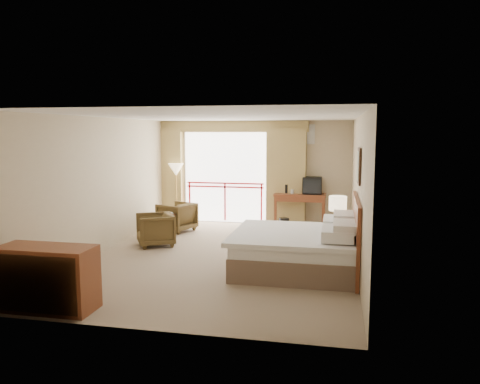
% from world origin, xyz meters
% --- Properties ---
extents(floor, '(7.00, 7.00, 0.00)m').
position_xyz_m(floor, '(0.00, 0.00, 0.00)').
color(floor, gray).
rests_on(floor, ground).
extents(ceiling, '(7.00, 7.00, 0.00)m').
position_xyz_m(ceiling, '(0.00, 0.00, 2.70)').
color(ceiling, white).
rests_on(ceiling, wall_back).
extents(wall_back, '(5.00, 0.00, 5.00)m').
position_xyz_m(wall_back, '(0.00, 3.50, 1.35)').
color(wall_back, '#C9B693').
rests_on(wall_back, ground).
extents(wall_front, '(5.00, 0.00, 5.00)m').
position_xyz_m(wall_front, '(0.00, -3.50, 1.35)').
color(wall_front, '#C9B693').
rests_on(wall_front, ground).
extents(wall_left, '(0.00, 7.00, 7.00)m').
position_xyz_m(wall_left, '(-2.50, 0.00, 1.35)').
color(wall_left, '#C9B693').
rests_on(wall_left, ground).
extents(wall_right, '(0.00, 7.00, 7.00)m').
position_xyz_m(wall_right, '(2.50, 0.00, 1.35)').
color(wall_right, '#C9B693').
rests_on(wall_right, ground).
extents(balcony_door, '(2.40, 0.00, 2.40)m').
position_xyz_m(balcony_door, '(-0.80, 3.48, 1.20)').
color(balcony_door, white).
rests_on(balcony_door, wall_back).
extents(balcony_railing, '(2.09, 0.03, 1.02)m').
position_xyz_m(balcony_railing, '(-0.80, 3.46, 0.81)').
color(balcony_railing, red).
rests_on(balcony_railing, wall_back).
extents(curtain_left, '(1.00, 0.26, 2.50)m').
position_xyz_m(curtain_left, '(-2.45, 3.35, 1.25)').
color(curtain_left, '#9A8046').
rests_on(curtain_left, wall_back).
extents(curtain_right, '(1.00, 0.26, 2.50)m').
position_xyz_m(curtain_right, '(0.85, 3.35, 1.25)').
color(curtain_right, '#9A8046').
rests_on(curtain_right, wall_back).
extents(valance, '(4.40, 0.22, 0.28)m').
position_xyz_m(valance, '(-0.80, 3.38, 2.55)').
color(valance, '#9A8046').
rests_on(valance, wall_back).
extents(hvac_vent, '(0.50, 0.04, 0.50)m').
position_xyz_m(hvac_vent, '(1.30, 3.47, 2.35)').
color(hvac_vent, silver).
rests_on(hvac_vent, wall_back).
extents(bed, '(2.13, 2.06, 0.97)m').
position_xyz_m(bed, '(1.50, -0.60, 0.38)').
color(bed, brown).
rests_on(bed, floor).
extents(headboard, '(0.06, 2.10, 1.30)m').
position_xyz_m(headboard, '(2.46, -0.60, 0.65)').
color(headboard, maroon).
rests_on(headboard, wall_right).
extents(framed_art, '(0.04, 0.72, 0.60)m').
position_xyz_m(framed_art, '(2.47, -0.60, 1.85)').
color(framed_art, black).
rests_on(framed_art, wall_right).
extents(nightstand, '(0.40, 0.47, 0.54)m').
position_xyz_m(nightstand, '(2.15, 0.56, 0.27)').
color(nightstand, maroon).
rests_on(nightstand, floor).
extents(table_lamp, '(0.35, 0.35, 0.61)m').
position_xyz_m(table_lamp, '(2.15, 0.61, 1.01)').
color(table_lamp, tan).
rests_on(table_lamp, nightstand).
extents(phone, '(0.17, 0.13, 0.07)m').
position_xyz_m(phone, '(2.10, 0.41, 0.57)').
color(phone, black).
rests_on(phone, nightstand).
extents(desk, '(1.30, 0.63, 0.85)m').
position_xyz_m(desk, '(1.22, 3.32, 0.66)').
color(desk, maroon).
rests_on(desk, floor).
extents(tv, '(0.47, 0.38, 0.43)m').
position_xyz_m(tv, '(1.52, 3.25, 1.06)').
color(tv, black).
rests_on(tv, desk).
extents(coffee_maker, '(0.12, 0.12, 0.23)m').
position_xyz_m(coffee_maker, '(0.87, 3.26, 0.96)').
color(coffee_maker, black).
rests_on(coffee_maker, desk).
extents(cup, '(0.10, 0.10, 0.11)m').
position_xyz_m(cup, '(1.02, 3.21, 0.90)').
color(cup, white).
rests_on(cup, desk).
extents(wastebasket, '(0.28, 0.28, 0.31)m').
position_xyz_m(wastebasket, '(0.89, 2.65, 0.15)').
color(wastebasket, black).
rests_on(wastebasket, floor).
extents(armchair_far, '(1.00, 0.99, 0.70)m').
position_xyz_m(armchair_far, '(-1.69, 2.09, 0.00)').
color(armchair_far, '#443419').
rests_on(armchair_far, floor).
extents(armchair_near, '(1.02, 1.01, 0.69)m').
position_xyz_m(armchair_near, '(-1.64, 0.59, 0.00)').
color(armchair_near, '#443419').
rests_on(armchair_near, floor).
extents(side_table, '(0.47, 0.47, 0.51)m').
position_xyz_m(side_table, '(-1.77, 1.58, 0.35)').
color(side_table, black).
rests_on(side_table, floor).
extents(book, '(0.25, 0.26, 0.02)m').
position_xyz_m(book, '(-1.77, 1.58, 0.51)').
color(book, white).
rests_on(book, side_table).
extents(floor_lamp, '(0.40, 0.40, 1.58)m').
position_xyz_m(floor_lamp, '(-2.06, 3.15, 1.36)').
color(floor_lamp, tan).
rests_on(floor_lamp, floor).
extents(dresser, '(1.32, 0.56, 0.88)m').
position_xyz_m(dresser, '(-1.71, -3.13, 0.44)').
color(dresser, maroon).
rests_on(dresser, floor).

